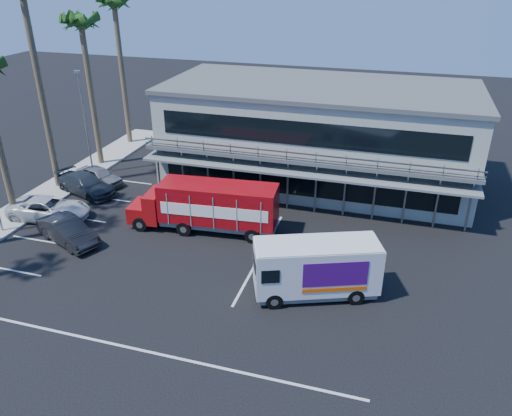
# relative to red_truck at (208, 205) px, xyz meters

# --- Properties ---
(ground) EXTENTS (120.00, 120.00, 0.00)m
(ground) POSITION_rel_red_truck_xyz_m (1.91, -4.98, -1.72)
(ground) COLOR black
(ground) RESTS_ON ground
(building) EXTENTS (22.40, 12.00, 7.30)m
(building) POSITION_rel_red_truck_xyz_m (4.91, 9.96, 1.93)
(building) COLOR #9EA496
(building) RESTS_ON ground
(curb_strip) EXTENTS (3.00, 32.00, 0.16)m
(curb_strip) POSITION_rel_red_truck_xyz_m (-13.09, 1.02, -1.64)
(curb_strip) COLOR #A5A399
(curb_strip) RESTS_ON ground
(palm_d) EXTENTS (2.80, 2.80, 14.75)m
(palm_d) POSITION_rel_red_truck_xyz_m (-13.29, 3.02, 11.08)
(palm_d) COLOR brown
(palm_d) RESTS_ON ground
(palm_e) EXTENTS (2.80, 2.80, 12.25)m
(palm_e) POSITION_rel_red_truck_xyz_m (-12.79, 8.02, 8.85)
(palm_e) COLOR brown
(palm_e) RESTS_ON ground
(palm_f) EXTENTS (2.80, 2.80, 13.25)m
(palm_f) POSITION_rel_red_truck_xyz_m (-13.19, 13.52, 9.75)
(palm_f) COLOR brown
(palm_f) RESTS_ON ground
(light_pole_far) EXTENTS (0.50, 0.25, 8.09)m
(light_pole_far) POSITION_rel_red_truck_xyz_m (-12.29, 6.02, 2.78)
(light_pole_far) COLOR gray
(light_pole_far) RESTS_ON ground
(red_truck) EXTENTS (9.48, 3.00, 3.14)m
(red_truck) POSITION_rel_red_truck_xyz_m (0.00, 0.00, 0.00)
(red_truck) COLOR #9E0C0E
(red_truck) RESTS_ON ground
(white_van) EXTENTS (6.48, 4.20, 3.00)m
(white_van) POSITION_rel_red_truck_xyz_m (7.60, -4.80, -0.13)
(white_van) COLOR silver
(white_van) RESTS_ON ground
(parked_car_b) EXTENTS (4.79, 3.26, 1.49)m
(parked_car_b) POSITION_rel_red_truck_xyz_m (-7.59, -3.78, -0.97)
(parked_car_b) COLOR black
(parked_car_b) RESTS_ON ground
(parked_car_c) EXTENTS (5.48, 3.03, 1.45)m
(parked_car_c) POSITION_rel_red_truck_xyz_m (-10.59, -1.53, -0.99)
(parked_car_c) COLOR silver
(parked_car_c) RESTS_ON ground
(parked_car_d) EXTENTS (5.32, 3.48, 1.43)m
(parked_car_d) POSITION_rel_red_truck_xyz_m (-10.59, 2.62, -1.00)
(parked_car_d) COLOR #282E36
(parked_car_d) RESTS_ON ground
(parked_car_e) EXTENTS (4.29, 2.72, 1.36)m
(parked_car_e) POSITION_rel_red_truck_xyz_m (-10.59, 4.33, -1.04)
(parked_car_e) COLOR slate
(parked_car_e) RESTS_ON ground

